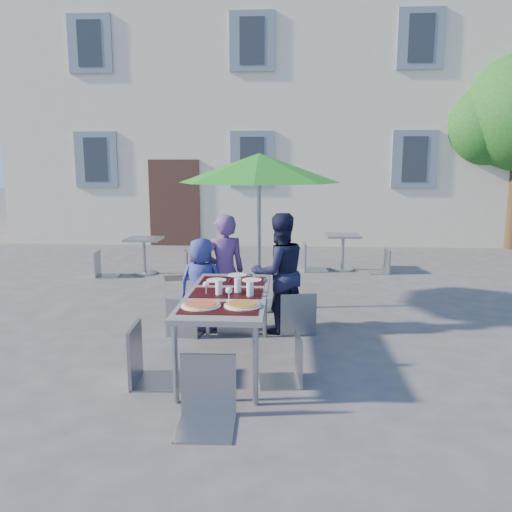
# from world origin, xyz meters

# --- Properties ---
(ground) EXTENTS (90.00, 90.00, 0.00)m
(ground) POSITION_xyz_m (0.00, 0.00, 0.00)
(ground) COLOR #414143
(ground) RESTS_ON ground
(building) EXTENTS (13.60, 8.20, 11.10)m
(building) POSITION_xyz_m (-0.00, 11.50, 4.85)
(building) COLOR beige
(building) RESTS_ON ground
(dining_table) EXTENTS (0.80, 1.85, 0.76)m
(dining_table) POSITION_xyz_m (0.30, -0.40, 0.70)
(dining_table) COLOR #4B4B51
(dining_table) RESTS_ON ground
(pizza_near_left) EXTENTS (0.36, 0.36, 0.03)m
(pizza_near_left) POSITION_xyz_m (0.12, -0.91, 0.77)
(pizza_near_left) COLOR white
(pizza_near_left) RESTS_ON dining_table
(pizza_near_right) EXTENTS (0.34, 0.34, 0.03)m
(pizza_near_right) POSITION_xyz_m (0.49, -0.88, 0.77)
(pizza_near_right) COLOR white
(pizza_near_right) RESTS_ON dining_table
(glassware) EXTENTS (0.51, 0.38, 0.15)m
(glassware) POSITION_xyz_m (0.35, -0.48, 0.83)
(glassware) COLOR silver
(glassware) RESTS_ON dining_table
(place_settings) EXTENTS (0.65, 0.51, 0.01)m
(place_settings) POSITION_xyz_m (0.32, 0.24, 0.76)
(place_settings) COLOR white
(place_settings) RESTS_ON dining_table
(child_0) EXTENTS (0.60, 0.43, 1.15)m
(child_0) POSITION_xyz_m (-0.15, 0.69, 0.58)
(child_0) COLOR navy
(child_0) RESTS_ON ground
(child_1) EXTENTS (0.61, 0.51, 1.43)m
(child_1) POSITION_xyz_m (0.12, 0.77, 0.72)
(child_1) COLOR #583872
(child_1) RESTS_ON ground
(child_2) EXTENTS (0.81, 0.67, 1.46)m
(child_2) POSITION_xyz_m (0.80, 0.71, 0.73)
(child_2) COLOR #171833
(child_2) RESTS_ON ground
(chair_0) EXTENTS (0.44, 0.45, 0.88)m
(chair_0) POSITION_xyz_m (-0.33, 0.47, 0.51)
(chair_0) COLOR gray
(chair_0) RESTS_ON ground
(chair_1) EXTENTS (0.47, 0.48, 1.06)m
(chair_1) POSITION_xyz_m (0.29, 0.63, 0.62)
(chair_1) COLOR gray
(chair_1) RESTS_ON ground
(chair_2) EXTENTS (0.49, 0.50, 0.98)m
(chair_2) POSITION_xyz_m (1.02, 0.64, 0.57)
(chair_2) COLOR gray
(chair_2) RESTS_ON ground
(chair_3) EXTENTS (0.50, 0.49, 1.05)m
(chair_3) POSITION_xyz_m (-0.40, -0.87, 0.62)
(chair_3) COLOR gray
(chair_3) RESTS_ON ground
(chair_4) EXTENTS (0.42, 0.42, 0.86)m
(chair_4) POSITION_xyz_m (0.92, -0.79, 0.50)
(chair_4) COLOR gray
(chair_4) RESTS_ON ground
(chair_5) EXTENTS (0.46, 0.46, 1.00)m
(chair_5) POSITION_xyz_m (0.27, -1.59, 0.59)
(chair_5) COLOR gray
(chair_5) RESTS_ON ground
(patio_umbrella) EXTENTS (2.22, 2.22, 2.18)m
(patio_umbrella) POSITION_xyz_m (0.50, 1.68, 1.96)
(patio_umbrella) COLOR #B6BABF
(patio_umbrella) RESTS_ON ground
(cafe_table_0) EXTENTS (0.64, 0.64, 0.69)m
(cafe_table_0) POSITION_xyz_m (-1.80, 3.93, 0.45)
(cafe_table_0) COLOR #B6BABF
(cafe_table_0) RESTS_ON ground
(bg_chair_l_0) EXTENTS (0.44, 0.44, 0.89)m
(bg_chair_l_0) POSITION_xyz_m (-2.51, 3.66, 0.52)
(bg_chair_l_0) COLOR gray
(bg_chair_l_0) RESTS_ON ground
(bg_chair_r_0) EXTENTS (0.53, 0.52, 0.95)m
(bg_chair_r_0) POSITION_xyz_m (-1.03, 3.59, 0.56)
(bg_chair_r_0) COLOR gray
(bg_chair_r_0) RESTS_ON ground
(cafe_table_1) EXTENTS (0.66, 0.66, 0.70)m
(cafe_table_1) POSITION_xyz_m (1.99, 4.53, 0.46)
(cafe_table_1) COLOR #B6BABF
(cafe_table_1) RESTS_ON ground
(bg_chair_l_1) EXTENTS (0.49, 0.49, 1.04)m
(bg_chair_l_1) POSITION_xyz_m (1.34, 4.44, 0.61)
(bg_chair_l_1) COLOR gray
(bg_chair_l_1) RESTS_ON ground
(bg_chair_r_1) EXTENTS (0.42, 0.41, 0.87)m
(bg_chair_r_1) POSITION_xyz_m (2.72, 4.30, 0.51)
(bg_chair_r_1) COLOR gray
(bg_chair_r_1) RESTS_ON ground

